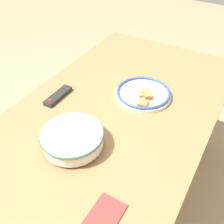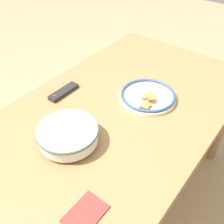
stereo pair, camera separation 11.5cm
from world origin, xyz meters
TOP-DOWN VIEW (x-y plane):
  - ground_plane at (0.00, 0.00)m, footprint 8.00×8.00m
  - dining_table at (0.00, 0.00)m, footprint 1.47×0.86m
  - noodle_bowl at (-0.29, 0.03)m, footprint 0.25×0.25m
  - food_plate at (0.15, -0.07)m, footprint 0.27×0.27m
  - tv_remote at (-0.07, 0.29)m, footprint 0.17×0.05m
  - folded_napkin at (-0.48, -0.23)m, footprint 0.14×0.10m

SIDE VIEW (x-z plane):
  - ground_plane at x=0.00m, z-range 0.00..0.00m
  - dining_table at x=0.00m, z-range 0.28..1.00m
  - folded_napkin at x=-0.48m, z-range 0.72..0.72m
  - tv_remote at x=-0.07m, z-range 0.72..0.74m
  - food_plate at x=0.15m, z-range 0.71..0.76m
  - noodle_bowl at x=-0.29m, z-range 0.72..0.80m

